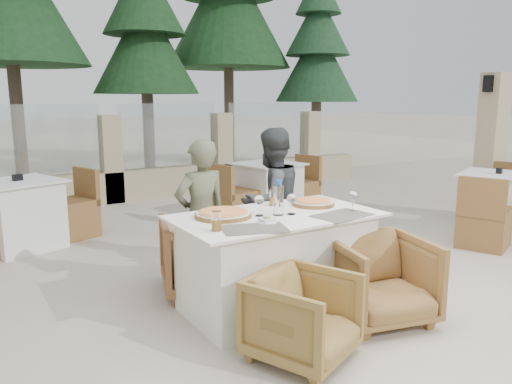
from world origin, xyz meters
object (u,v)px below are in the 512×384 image
bg_table_a (21,215)px  beer_glass_right (273,198)px  pizza_left (223,213)px  armchair_near_right (380,279)px  armchair_far_right (271,241)px  wine_glass_near (292,203)px  water_bottle (278,197)px  wine_glass_centre (259,204)px  bg_table_c (496,205)px  beer_glass_left (216,221)px  olive_dish (267,220)px  dining_table (276,262)px  pizza_right (313,203)px  wine_glass_corner (353,200)px  bg_table_b (268,190)px  armchair_near_left (303,317)px  diner_left (201,217)px  armchair_far_left (203,254)px  diner_right (271,202)px

bg_table_a → beer_glass_right: bearing=-75.1°
pizza_left → armchair_near_right: size_ratio=0.61×
armchair_far_right → pizza_left: bearing=13.6°
wine_glass_near → armchair_far_right: 1.04m
pizza_left → armchair_near_right: (0.94, -0.74, -0.48)m
water_bottle → wine_glass_centre: water_bottle is taller
bg_table_c → beer_glass_left: bearing=165.9°
olive_dish → armchair_near_right: (0.75, -0.42, -0.47)m
dining_table → pizza_right: 0.62m
wine_glass_corner → bg_table_b: bearing=69.7°
dining_table → beer_glass_left: bearing=-163.3°
wine_glass_corner → bg_table_c: bearing=11.7°
armchair_near_left → armchair_near_right: armchair_near_right is taller
wine_glass_corner → olive_dish: size_ratio=1.67×
bg_table_c → diner_left: bearing=154.3°
beer_glass_right → bg_table_c: size_ratio=0.08×
dining_table → bg_table_a: 3.21m
armchair_near_left → armchair_near_right: bearing=-13.1°
pizza_left → beer_glass_left: beer_glass_left is taller
armchair_near_right → bg_table_c: size_ratio=0.43×
beer_glass_left → diner_left: size_ratio=0.10×
water_bottle → armchair_far_left: water_bottle is taller
wine_glass_centre → pizza_left: bearing=155.5°
beer_glass_right → diner_left: (-0.51, 0.34, -0.17)m
armchair_far_right → bg_table_c: (3.03, -0.37, 0.08)m
bg_table_a → bg_table_b: 3.16m
pizza_right → armchair_far_left: (-0.78, 0.52, -0.46)m
beer_glass_left → armchair_near_left: bearing=-60.1°
wine_glass_corner → beer_glass_right: 0.66m
pizza_right → water_bottle: bearing=-163.2°
armchair_near_left → diner_left: bearing=68.9°
dining_table → beer_glass_right: beer_glass_right is taller
pizza_right → bg_table_c: 3.07m
armchair_far_left → diner_left: bearing=37.3°
armchair_far_left → bg_table_b: size_ratio=0.44×
beer_glass_right → armchair_near_left: size_ratio=0.22×
dining_table → beer_glass_right: (0.16, 0.28, 0.45)m
armchair_near_left → pizza_left: bearing=73.0°
pizza_left → armchair_far_right: 1.15m
dining_table → armchair_near_left: bearing=-111.6°
pizza_left → wine_glass_corner: bearing=-20.7°
pizza_left → wine_glass_corner: 1.05m
wine_glass_near → beer_glass_left: bearing=-170.2°
water_bottle → beer_glass_right: (0.16, 0.31, -0.07)m
pizza_right → beer_glass_left: size_ratio=2.60×
armchair_far_left → armchair_near_left: 1.39m
pizza_right → armchair_far_left: bearing=146.3°
pizza_left → armchair_near_right: pizza_left is taller
water_bottle → diner_right: (0.42, 0.73, -0.21)m
beer_glass_right → olive_dish: bearing=-128.2°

